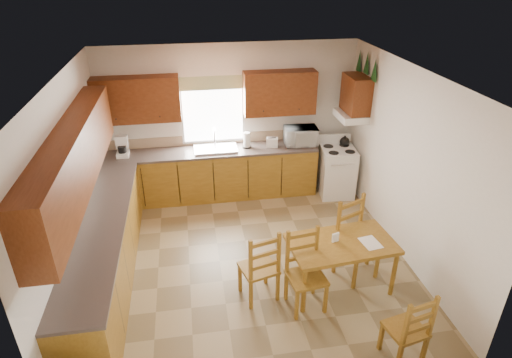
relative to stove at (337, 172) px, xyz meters
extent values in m
plane|color=olive|center=(-1.88, -1.66, -0.44)|extent=(4.50, 4.50, 0.00)
plane|color=brown|center=(-1.88, -1.66, 2.26)|extent=(4.50, 4.50, 0.00)
plane|color=silver|center=(-4.13, -1.66, 0.91)|extent=(4.50, 4.50, 0.00)
plane|color=silver|center=(0.37, -1.66, 0.91)|extent=(4.50, 4.50, 0.00)
plane|color=silver|center=(-1.88, 0.59, 0.91)|extent=(4.50, 4.50, 0.00)
plane|color=silver|center=(-1.88, -3.91, 0.91)|extent=(4.50, 4.50, 0.00)
cube|color=olive|center=(-2.25, 0.29, 0.00)|extent=(3.75, 0.60, 0.88)
cube|color=olive|center=(-3.83, -1.81, 0.00)|extent=(0.60, 3.60, 0.88)
cube|color=#4A3F3B|center=(-2.25, 0.29, 0.46)|extent=(3.75, 0.63, 0.04)
cube|color=#4A3F3B|center=(-3.83, -1.81, 0.46)|extent=(0.63, 3.60, 0.04)
cube|color=#9C8466|center=(-2.25, 0.58, 0.57)|extent=(3.75, 0.01, 0.18)
cube|color=#602C12|center=(-3.43, 0.43, 1.41)|extent=(1.41, 0.33, 0.75)
cube|color=#602C12|center=(-1.02, 0.43, 1.41)|extent=(1.25, 0.33, 0.75)
cube|color=#602C12|center=(-3.96, -1.81, 1.41)|extent=(0.33, 3.60, 0.75)
cube|color=#602C12|center=(0.20, -0.01, 1.46)|extent=(0.33, 0.62, 0.62)
cube|color=white|center=(0.15, -0.01, 1.08)|extent=(0.44, 0.62, 0.12)
cube|color=white|center=(-2.18, 0.56, 1.11)|extent=(1.13, 0.02, 1.18)
cube|color=white|center=(-2.18, 0.56, 1.11)|extent=(1.05, 0.01, 1.10)
cube|color=#4B7136|center=(-2.18, 0.53, 1.61)|extent=(1.19, 0.01, 0.24)
cube|color=silver|center=(-2.18, 0.29, 0.50)|extent=(0.75, 0.45, 0.04)
cone|color=#164319|center=(0.33, -0.33, 1.94)|extent=(0.22, 0.22, 0.36)
cone|color=#164319|center=(0.33, -0.01, 1.98)|extent=(0.22, 0.22, 0.36)
cone|color=#164319|center=(0.33, 0.31, 1.94)|extent=(0.22, 0.22, 0.36)
cube|color=white|center=(0.00, 0.00, 0.00)|extent=(0.65, 0.67, 0.88)
cube|color=white|center=(-3.76, 0.28, 0.64)|extent=(0.24, 0.27, 0.33)
cylinder|color=white|center=(-1.62, 0.31, 0.62)|extent=(0.13, 0.13, 0.28)
cube|color=white|center=(-1.17, 0.26, 0.56)|extent=(0.23, 0.17, 0.17)
imported|color=white|center=(-0.64, 0.29, 0.64)|extent=(0.56, 0.42, 0.32)
cube|color=olive|center=(-0.80, -2.45, -0.08)|extent=(1.41, 0.88, 0.72)
cube|color=olive|center=(-1.88, -2.45, 0.08)|extent=(0.53, 0.51, 1.04)
cube|color=olive|center=(-0.48, -3.65, 0.03)|extent=(0.46, 0.45, 0.93)
cube|color=olive|center=(-1.33, -2.73, 0.08)|extent=(0.49, 0.48, 1.05)
cube|color=olive|center=(-0.49, -2.26, 0.13)|extent=(0.62, 0.60, 1.14)
cube|color=white|center=(-0.44, -2.52, 0.28)|extent=(0.26, 0.32, 0.00)
cube|color=white|center=(-0.88, -2.42, 0.34)|extent=(0.10, 0.05, 0.13)
camera|label=1|loc=(-2.61, -6.66, 3.52)|focal=30.00mm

